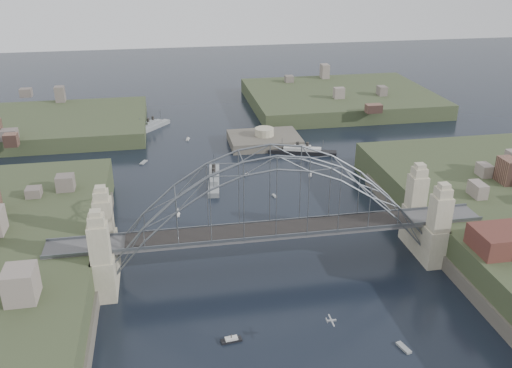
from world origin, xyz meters
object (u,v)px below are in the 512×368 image
Objects in this scene: naval_cruiser_near at (214,179)px; ocean_liner at (302,151)px; naval_cruiser_far at (151,127)px; fort_island at (264,145)px; bridge at (273,211)px.

naval_cruiser_near is 1.00× the size of ocean_liner.
naval_cruiser_near reaches higher than naval_cruiser_far.
fort_island is at bearing 54.68° from naval_cruiser_near.
naval_cruiser_near reaches higher than fort_island.
bridge reaches higher than naval_cruiser_far.
bridge is 64.63m from ocean_liner.
naval_cruiser_far is (-23.30, 91.54, -11.40)m from bridge.
bridge is at bearing -109.97° from ocean_liner.
bridge is 95.15m from naval_cruiser_far.
fort_island is 14.16m from ocean_liner.
bridge is at bearing -75.72° from naval_cruiser_far.
ocean_liner is (21.72, 59.77, -11.54)m from bridge.
naval_cruiser_near is at bearing -150.19° from ocean_liner.
naval_cruiser_near is 32.91m from ocean_liner.
bridge is at bearing -81.05° from naval_cruiser_near.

